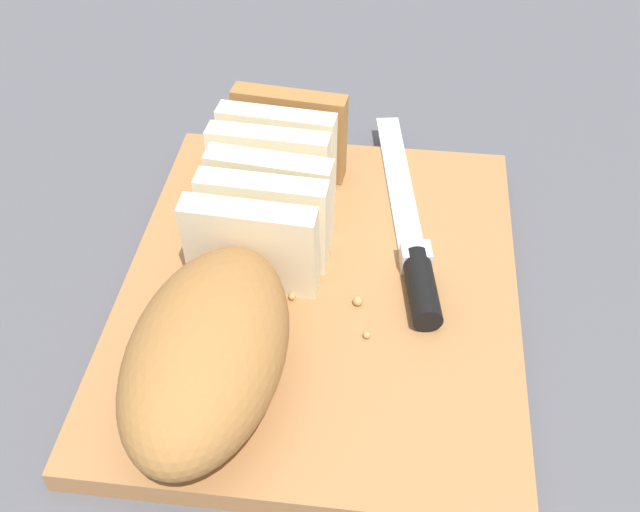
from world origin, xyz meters
TOP-DOWN VIEW (x-y plane):
  - ground_plane at (0.00, 0.00)m, footprint 3.00×3.00m
  - cutting_board at (0.00, 0.00)m, footprint 0.38×0.31m
  - bread_loaf at (-0.04, 0.06)m, footprint 0.36×0.13m
  - bread_knife at (0.03, -0.07)m, footprint 0.28×0.06m
  - crumb_near_knife at (-0.05, -0.04)m, footprint 0.01×0.01m
  - crumb_near_loaf at (-0.02, -0.03)m, footprint 0.01×0.01m
  - crumb_stray_left at (-0.02, 0.02)m, footprint 0.01×0.01m

SIDE VIEW (x-z plane):
  - ground_plane at x=0.00m, z-range 0.00..0.00m
  - cutting_board at x=0.00m, z-range 0.00..0.02m
  - crumb_near_knife at x=-0.05m, z-range 0.02..0.02m
  - crumb_stray_left at x=-0.02m, z-range 0.02..0.02m
  - crumb_near_loaf at x=-0.02m, z-range 0.02..0.03m
  - bread_knife at x=0.03m, z-range 0.02..0.04m
  - bread_loaf at x=-0.04m, z-range 0.02..0.10m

